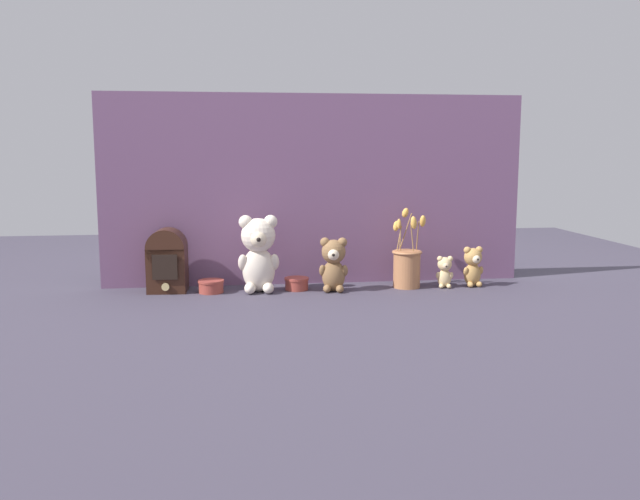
{
  "coord_description": "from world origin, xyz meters",
  "views": [
    {
      "loc": [
        -0.36,
        -2.66,
        0.57
      ],
      "look_at": [
        0.0,
        0.02,
        0.16
      ],
      "focal_mm": 38.0,
      "sensor_mm": 36.0,
      "label": 1
    }
  ],
  "objects_px": {
    "teddy_bear_medium": "(334,263)",
    "decorative_tin_tall": "(297,284)",
    "teddy_bear_large": "(259,252)",
    "vintage_radio": "(167,260)",
    "teddy_bear_small": "(473,266)",
    "flower_vase": "(407,265)",
    "teddy_bear_tiny": "(445,271)",
    "decorative_tin_short": "(211,286)"
  },
  "relations": [
    {
      "from": "teddy_bear_medium",
      "to": "decorative_tin_tall",
      "type": "distance_m",
      "value": 0.18
    },
    {
      "from": "teddy_bear_large",
      "to": "vintage_radio",
      "type": "bearing_deg",
      "value": 172.07
    },
    {
      "from": "vintage_radio",
      "to": "teddy_bear_small",
      "type": "bearing_deg",
      "value": -2.53
    },
    {
      "from": "teddy_bear_small",
      "to": "flower_vase",
      "type": "relative_size",
      "value": 0.51
    },
    {
      "from": "teddy_bear_large",
      "to": "vintage_radio",
      "type": "distance_m",
      "value": 0.37
    },
    {
      "from": "teddy_bear_tiny",
      "to": "decorative_tin_short",
      "type": "distance_m",
      "value": 0.96
    },
    {
      "from": "teddy_bear_small",
      "to": "teddy_bear_tiny",
      "type": "relative_size",
      "value": 1.27
    },
    {
      "from": "flower_vase",
      "to": "decorative_tin_tall",
      "type": "relative_size",
      "value": 3.29
    },
    {
      "from": "decorative_tin_short",
      "to": "teddy_bear_tiny",
      "type": "bearing_deg",
      "value": -1.54
    },
    {
      "from": "decorative_tin_tall",
      "to": "decorative_tin_short",
      "type": "relative_size",
      "value": 0.96
    },
    {
      "from": "vintage_radio",
      "to": "decorative_tin_short",
      "type": "height_order",
      "value": "vintage_radio"
    },
    {
      "from": "teddy_bear_large",
      "to": "teddy_bear_medium",
      "type": "height_order",
      "value": "teddy_bear_large"
    },
    {
      "from": "decorative_tin_tall",
      "to": "teddy_bear_medium",
      "type": "bearing_deg",
      "value": -18.78
    },
    {
      "from": "flower_vase",
      "to": "decorative_tin_short",
      "type": "bearing_deg",
      "value": -179.84
    },
    {
      "from": "teddy_bear_small",
      "to": "teddy_bear_tiny",
      "type": "distance_m",
      "value": 0.13
    },
    {
      "from": "flower_vase",
      "to": "decorative_tin_short",
      "type": "distance_m",
      "value": 0.81
    },
    {
      "from": "teddy_bear_medium",
      "to": "flower_vase",
      "type": "height_order",
      "value": "flower_vase"
    },
    {
      "from": "flower_vase",
      "to": "decorative_tin_tall",
      "type": "distance_m",
      "value": 0.46
    },
    {
      "from": "teddy_bear_tiny",
      "to": "vintage_radio",
      "type": "distance_m",
      "value": 1.13
    },
    {
      "from": "teddy_bear_medium",
      "to": "decorative_tin_short",
      "type": "height_order",
      "value": "teddy_bear_medium"
    },
    {
      "from": "decorative_tin_short",
      "to": "flower_vase",
      "type": "bearing_deg",
      "value": 0.16
    },
    {
      "from": "teddy_bear_large",
      "to": "vintage_radio",
      "type": "height_order",
      "value": "teddy_bear_large"
    },
    {
      "from": "vintage_radio",
      "to": "decorative_tin_short",
      "type": "bearing_deg",
      "value": -13.79
    },
    {
      "from": "teddy_bear_large",
      "to": "decorative_tin_short",
      "type": "bearing_deg",
      "value": 177.52
    },
    {
      "from": "decorative_tin_tall",
      "to": "decorative_tin_short",
      "type": "bearing_deg",
      "value": -178.14
    },
    {
      "from": "decorative_tin_tall",
      "to": "decorative_tin_short",
      "type": "height_order",
      "value": "decorative_tin_short"
    },
    {
      "from": "teddy_bear_small",
      "to": "decorative_tin_tall",
      "type": "bearing_deg",
      "value": 178.1
    },
    {
      "from": "teddy_bear_large",
      "to": "teddy_bear_medium",
      "type": "distance_m",
      "value": 0.3
    },
    {
      "from": "teddy_bear_small",
      "to": "decorative_tin_short",
      "type": "height_order",
      "value": "teddy_bear_small"
    },
    {
      "from": "teddy_bear_tiny",
      "to": "decorative_tin_short",
      "type": "relative_size",
      "value": 1.28
    },
    {
      "from": "teddy_bear_tiny",
      "to": "vintage_radio",
      "type": "height_order",
      "value": "vintage_radio"
    },
    {
      "from": "teddy_bear_tiny",
      "to": "teddy_bear_medium",
      "type": "bearing_deg",
      "value": -178.5
    },
    {
      "from": "teddy_bear_large",
      "to": "flower_vase",
      "type": "height_order",
      "value": "flower_vase"
    },
    {
      "from": "teddy_bear_large",
      "to": "teddy_bear_tiny",
      "type": "bearing_deg",
      "value": -1.3
    },
    {
      "from": "decorative_tin_tall",
      "to": "teddy_bear_small",
      "type": "bearing_deg",
      "value": -1.9
    },
    {
      "from": "teddy_bear_small",
      "to": "teddy_bear_large",
      "type": "bearing_deg",
      "value": 179.68
    },
    {
      "from": "flower_vase",
      "to": "decorative_tin_tall",
      "type": "bearing_deg",
      "value": 178.88
    },
    {
      "from": "teddy_bear_large",
      "to": "teddy_bear_small",
      "type": "distance_m",
      "value": 0.89
    },
    {
      "from": "teddy_bear_small",
      "to": "vintage_radio",
      "type": "height_order",
      "value": "vintage_radio"
    },
    {
      "from": "teddy_bear_medium",
      "to": "vintage_radio",
      "type": "bearing_deg",
      "value": 173.09
    },
    {
      "from": "teddy_bear_medium",
      "to": "flower_vase",
      "type": "bearing_deg",
      "value": 7.31
    },
    {
      "from": "teddy_bear_medium",
      "to": "vintage_radio",
      "type": "xyz_separation_m",
      "value": [
        -0.66,
        0.08,
        0.02
      ]
    }
  ]
}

